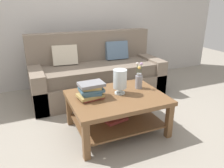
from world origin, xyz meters
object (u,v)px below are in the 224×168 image
object	(u,v)px
coffee_table	(117,106)
glass_hurricane_vase	(120,80)
book_stack_main	(91,91)
flower_pitcher	(139,80)
couch	(97,74)

from	to	relation	value
coffee_table	glass_hurricane_vase	world-z (taller)	glass_hurricane_vase
coffee_table	book_stack_main	world-z (taller)	book_stack_main
coffee_table	glass_hurricane_vase	bearing A→B (deg)	39.50
coffee_table	flower_pitcher	xyz separation A→B (m)	(0.37, 0.12, 0.25)
flower_pitcher	couch	bearing A→B (deg)	100.76
book_stack_main	flower_pitcher	bearing A→B (deg)	5.33
couch	coffee_table	size ratio (longest dim) A/B	1.93
couch	book_stack_main	bearing A→B (deg)	-112.07
couch	flower_pitcher	bearing A→B (deg)	-79.24
glass_hurricane_vase	flower_pitcher	distance (m)	0.32
flower_pitcher	glass_hurricane_vase	bearing A→B (deg)	-168.04
couch	coffee_table	distance (m)	1.21
couch	book_stack_main	distance (m)	1.25
glass_hurricane_vase	book_stack_main	bearing A→B (deg)	179.80
couch	book_stack_main	xyz separation A→B (m)	(-0.46, -1.15, 0.21)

